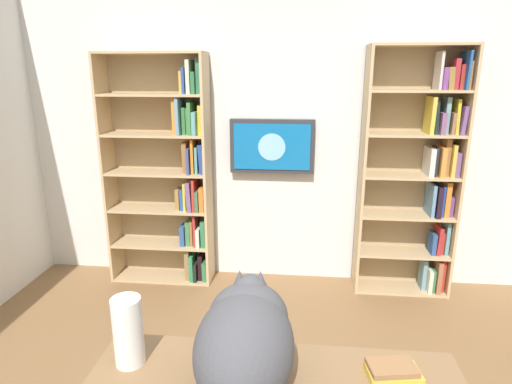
# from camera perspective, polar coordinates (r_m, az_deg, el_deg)

# --- Properties ---
(wall_back) EXTENTS (4.52, 0.06, 2.70)m
(wall_back) POSITION_cam_1_polar(r_m,az_deg,el_deg) (3.66, 3.42, 8.52)
(wall_back) COLOR silver
(wall_back) RESTS_ON ground
(bookshelf_left) EXTENTS (0.77, 0.28, 2.01)m
(bookshelf_left) POSITION_cam_1_polar(r_m,az_deg,el_deg) (3.68, 21.14, 2.19)
(bookshelf_left) COLOR tan
(bookshelf_left) RESTS_ON ground
(bookshelf_right) EXTENTS (0.89, 0.28, 1.97)m
(bookshelf_right) POSITION_cam_1_polar(r_m,az_deg,el_deg) (3.72, -11.30, 2.35)
(bookshelf_right) COLOR tan
(bookshelf_right) RESTS_ON ground
(wall_mounted_tv) EXTENTS (0.71, 0.07, 0.45)m
(wall_mounted_tv) POSITION_cam_1_polar(r_m,az_deg,el_deg) (3.60, 2.16, 6.12)
(wall_mounted_tv) COLOR #333338
(cat) EXTENTS (0.35, 0.63, 0.36)m
(cat) POSITION_cam_1_polar(r_m,az_deg,el_deg) (1.54, -1.41, -18.81)
(cat) COLOR #4C4C51
(cat) RESTS_ON desk
(paper_towel_roll) EXTENTS (0.11, 0.11, 0.27)m
(paper_towel_roll) POSITION_cam_1_polar(r_m,az_deg,el_deg) (1.72, -16.75, -17.42)
(paper_towel_roll) COLOR white
(paper_towel_roll) RESTS_ON desk
(desk_book_stack) EXTENTS (0.20, 0.13, 0.05)m
(desk_book_stack) POSITION_cam_1_polar(r_m,az_deg,el_deg) (1.72, 17.85, -21.88)
(desk_book_stack) COLOR gold
(desk_book_stack) RESTS_ON desk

